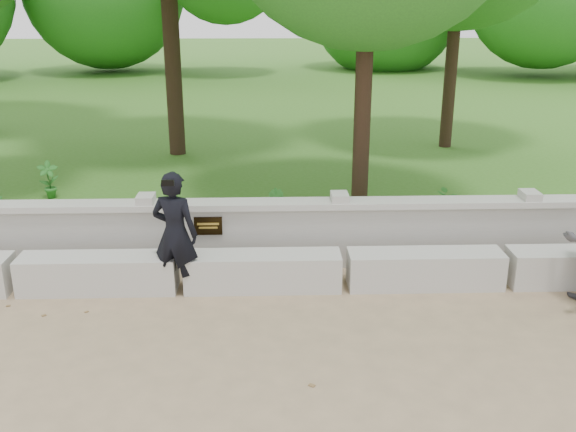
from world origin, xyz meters
The scene contains 8 objects.
ground centered at (0.00, 0.00, 0.00)m, with size 80.00×80.00×0.00m, color #9E8461.
lawn centered at (0.00, 14.00, 0.12)m, with size 40.00×22.00×0.25m, color #36681B.
concrete_bench centered at (0.00, 1.90, 0.22)m, with size 11.90×0.45×0.45m.
parapet_wall centered at (0.00, 2.60, 0.46)m, with size 12.50×0.35×0.90m.
man_main centered at (-0.03, 1.80, 0.76)m, with size 0.64×0.59×1.53m.
shrub_a centered at (-2.52, 4.92, 0.56)m, with size 0.33×0.22×0.63m, color #2E7828.
shrub_b centered at (1.16, 3.30, 0.54)m, with size 0.32×0.26×0.59m, color #2E7828.
shrub_c centered at (3.73, 3.30, 0.53)m, with size 0.51×0.44×0.56m, color #2E7828.
Camera 1 is at (1.08, -5.30, 3.42)m, focal length 40.00 mm.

